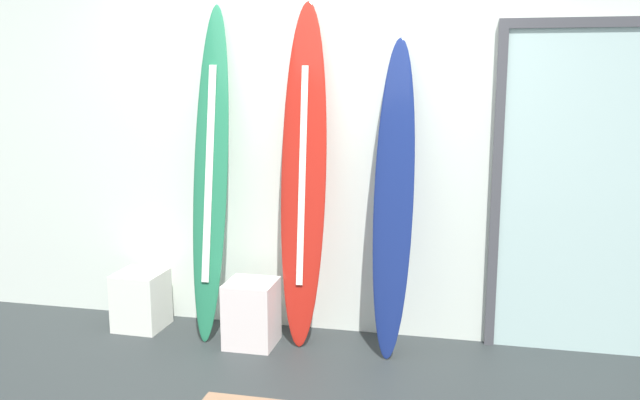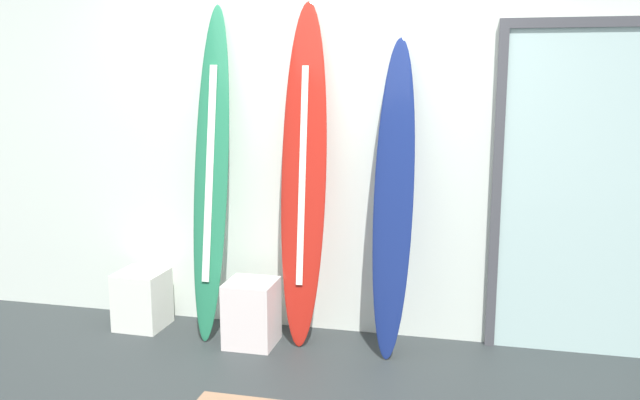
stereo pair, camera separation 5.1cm
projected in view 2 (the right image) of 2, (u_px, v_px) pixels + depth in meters
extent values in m
cube|color=silver|center=(316.00, 125.00, 4.60)|extent=(7.20, 0.20, 2.80)
ellipsoid|color=#23724D|center=(211.00, 174.00, 4.48)|extent=(0.24, 0.43, 2.19)
cube|color=white|center=(210.00, 174.00, 4.45)|extent=(0.05, 0.24, 1.40)
ellipsoid|color=#B21D14|center=(304.00, 176.00, 4.36)|extent=(0.30, 0.37, 2.20)
cube|color=white|center=(302.00, 176.00, 4.33)|extent=(0.04, 0.20, 1.38)
cone|color=black|center=(301.00, 315.00, 4.45)|extent=(0.07, 0.08, 0.11)
ellipsoid|color=navy|center=(394.00, 199.00, 4.21)|extent=(0.26, 0.42, 1.97)
cone|color=black|center=(389.00, 330.00, 4.25)|extent=(0.07, 0.09, 0.11)
cube|color=silver|center=(252.00, 313.00, 4.44)|extent=(0.31, 0.31, 0.43)
cube|color=white|center=(142.00, 299.00, 4.74)|extent=(0.32, 0.32, 0.40)
cube|color=silver|center=(582.00, 197.00, 4.17)|extent=(0.95, 0.02, 2.01)
cube|color=#47474C|center=(497.00, 193.00, 4.28)|extent=(0.06, 0.06, 2.01)
cube|color=#47474C|center=(595.00, 22.00, 3.98)|extent=(1.07, 0.06, 0.06)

